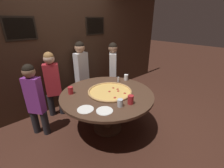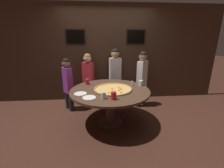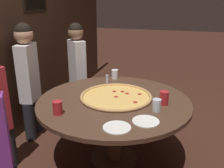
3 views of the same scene
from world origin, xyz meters
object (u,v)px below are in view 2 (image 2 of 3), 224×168
diner_side_right (68,81)px  diner_side_left (115,72)px  drink_cup_near_right (141,83)px  drink_cup_front_edge (103,95)px  white_plate_beside_cup (80,94)px  condiment_shaker (132,83)px  giant_pizza (113,89)px  drink_cup_by_shaker (87,82)px  diner_far_right (142,76)px  white_plate_far_back (89,98)px  drink_cup_near_left (114,96)px  dining_table (110,96)px  diner_far_left (88,76)px

diner_side_right → diner_side_left: size_ratio=0.88×
drink_cup_near_right → drink_cup_front_edge: size_ratio=1.03×
white_plate_beside_cup → condiment_shaker: size_ratio=2.38×
drink_cup_near_right → white_plate_beside_cup: size_ratio=0.51×
giant_pizza → condiment_shaker: 0.50m
condiment_shaker → drink_cup_by_shaker: bearing=171.0°
white_plate_beside_cup → condiment_shaker: condiment_shaker is taller
diner_side_left → diner_far_right: 0.74m
white_plate_far_back → diner_side_left: (0.61, 1.57, 0.09)m
diner_side_right → diner_far_right: 1.84m
drink_cup_near_left → dining_table: bearing=93.1°
drink_cup_near_right → diner_far_left: 1.48m
diner_side_right → diner_side_left: bearing=-104.8°
dining_table → giant_pizza: bearing=-6.5°
white_plate_far_back → diner_far_left: (-0.11, 1.48, 0.02)m
drink_cup_near_right → drink_cup_by_shaker: drink_cup_by_shaker is taller
drink_cup_by_shaker → white_plate_beside_cup: (-0.09, -0.58, -0.06)m
white_plate_far_back → diner_side_left: bearing=68.7°
white_plate_beside_cup → diner_side_left: (0.78, 1.36, 0.09)m
drink_cup_near_left → diner_far_right: (0.85, 1.31, -0.00)m
drink_cup_near_right → diner_far_right: 0.65m
white_plate_beside_cup → diner_side_left: size_ratio=0.16×
drink_cup_by_shaker → diner_far_right: bearing=17.3°
drink_cup_near_right → drink_cup_front_edge: drink_cup_near_right is taller
drink_cup_near_right → diner_side_right: size_ratio=0.09×
white_plate_beside_cup → diner_side_left: bearing=60.1°
condiment_shaker → diner_side_left: (-0.27, 0.93, 0.04)m
dining_table → drink_cup_near_left: 0.54m
drink_cup_by_shaker → white_plate_beside_cup: 0.59m
drink_cup_front_edge → drink_cup_near_right: bearing=38.2°
giant_pizza → drink_cup_front_edge: 0.49m
condiment_shaker → diner_far_right: size_ratio=0.07×
dining_table → drink_cup_near_left: size_ratio=11.64×
giant_pizza → drink_cup_by_shaker: bearing=143.3°
diner_side_right → drink_cup_front_edge: bearing=179.0°
condiment_shaker → diner_far_right: (0.38, 0.57, 0.02)m
condiment_shaker → diner_side_right: bearing=162.2°
condiment_shaker → diner_side_right: diner_side_right is taller
condiment_shaker → diner_far_right: 0.69m
dining_table → drink_cup_near_right: 0.73m
diner_side_right → drink_cup_near_right: bearing=-143.7°
dining_table → condiment_shaker: size_ratio=16.27×
drink_cup_near_right → diner_side_left: size_ratio=0.08×
giant_pizza → drink_cup_front_edge: (-0.20, -0.45, 0.04)m
drink_cup_by_shaker → white_plate_far_back: 0.79m
giant_pizza → drink_cup_by_shaker: 0.66m
giant_pizza → condiment_shaker: bearing=28.8°
drink_cup_front_edge → drink_cup_near_left: bearing=-16.6°
drink_cup_front_edge → condiment_shaker: bearing=47.1°
white_plate_far_back → diner_far_right: 1.74m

